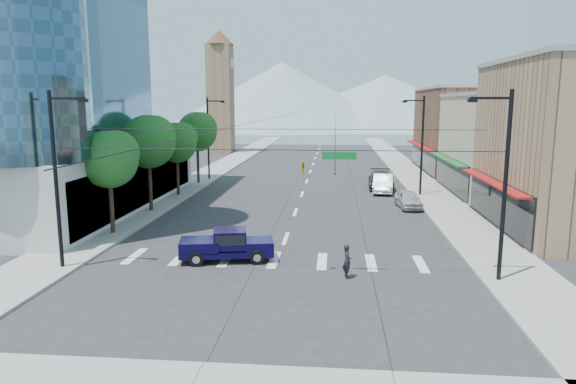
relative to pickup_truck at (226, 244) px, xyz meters
name	(u,v)px	position (x,y,z in m)	size (l,w,h in m)	color
ground	(274,269)	(2.74, -1.22, -0.89)	(160.00, 160.00, 0.00)	#28282B
sidewalk_left	(219,168)	(-9.26, 38.78, -0.82)	(4.00, 120.00, 0.15)	gray
sidewalk_right	(406,170)	(14.74, 38.78, -0.82)	(4.00, 120.00, 0.15)	gray
shop_mid	(520,146)	(22.74, 22.78, 3.61)	(12.00, 14.00, 9.00)	tan
shop_far	(474,131)	(22.74, 38.78, 4.11)	(12.00, 18.00, 10.00)	brown
clock_tower	(220,90)	(-13.76, 60.78, 9.75)	(4.80, 4.80, 20.40)	#8C6B4C
mountain_left	(282,95)	(-12.26, 148.78, 10.11)	(80.00, 80.00, 22.00)	gray
mountain_right	(384,101)	(22.74, 158.78, 8.11)	(90.00, 90.00, 18.00)	gray
tree_near	(111,157)	(-8.33, 4.88, 4.10)	(3.65, 3.64, 6.71)	black
tree_midnear	(150,140)	(-8.33, 11.88, 4.70)	(4.09, 4.09, 7.52)	black
tree_midfar	(178,141)	(-8.33, 18.88, 4.10)	(3.65, 3.64, 6.71)	black
tree_far	(198,130)	(-8.33, 25.88, 4.70)	(4.09, 4.09, 7.52)	black
signal_rig	(276,182)	(2.93, -2.22, 3.75)	(21.80, 0.20, 9.00)	black
lamp_pole_nw	(209,135)	(-7.93, 28.78, 4.05)	(2.00, 0.25, 9.00)	black
lamp_pole_ne	(421,142)	(13.40, 20.78, 4.05)	(2.00, 0.25, 9.00)	black
pickup_truck	(226,244)	(0.00, 0.00, 0.00)	(5.31, 2.74, 1.71)	#0B0632
pedestrian	(347,261)	(6.40, -2.22, -0.05)	(0.61, 0.40, 1.68)	black
parked_car_near	(408,199)	(11.70, 15.17, -0.18)	(1.68, 4.19, 1.43)	silver
parked_car_mid	(383,183)	(10.34, 22.52, -0.03)	(1.82, 5.22, 1.72)	white
parked_car_far	(381,180)	(10.34, 24.83, -0.03)	(2.41, 5.92, 1.72)	#29292B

